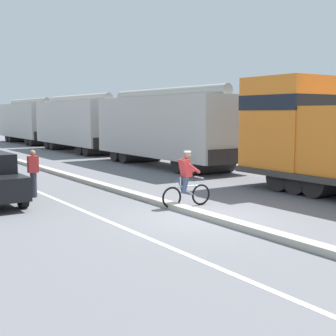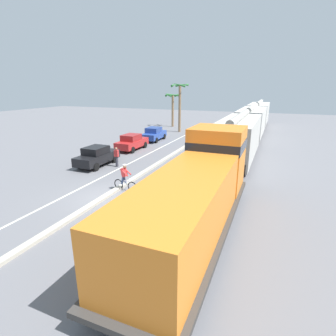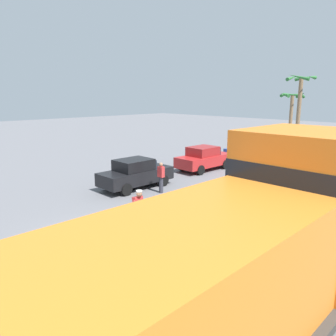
{
  "view_description": "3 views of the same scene",
  "coord_description": "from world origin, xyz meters",
  "px_view_note": "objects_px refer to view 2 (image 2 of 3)",
  "views": [
    {
      "loc": [
        -7.87,
        -9.98,
        2.87
      ],
      "look_at": [
        0.25,
        2.09,
        1.15
      ],
      "focal_mm": 50.0,
      "sensor_mm": 36.0,
      "label": 1
    },
    {
      "loc": [
        8.86,
        -11.86,
        6.27
      ],
      "look_at": [
        3.53,
        1.13,
        1.92
      ],
      "focal_mm": 28.0,
      "sensor_mm": 36.0,
      "label": 2
    },
    {
      "loc": [
        9.19,
        -5.64,
        5.01
      ],
      "look_at": [
        -4.11,
        7.38,
        0.87
      ],
      "focal_mm": 35.0,
      "sensor_mm": 36.0,
      "label": 3
    }
  ],
  "objects_px": {
    "hopper_car_lead": "(238,138)",
    "cyclist": "(125,178)",
    "parked_car_blue": "(154,134)",
    "palm_tree_far": "(173,101)",
    "hopper_car_trailing": "(258,114)",
    "locomotive": "(199,192)",
    "hopper_car_middle": "(251,122)",
    "pedestrian_by_cars": "(117,157)",
    "parked_car_black": "(97,156)",
    "palm_tree_near": "(180,98)",
    "parked_car_red": "(132,142)"
  },
  "relations": [
    {
      "from": "cyclist",
      "to": "palm_tree_near",
      "type": "xyz_separation_m",
      "value": [
        -4.55,
        22.67,
        3.99
      ]
    },
    {
      "from": "hopper_car_lead",
      "to": "palm_tree_near",
      "type": "bearing_deg",
      "value": 127.27
    },
    {
      "from": "locomotive",
      "to": "cyclist",
      "type": "xyz_separation_m",
      "value": [
        -5.54,
        2.75,
        -0.98
      ]
    },
    {
      "from": "palm_tree_far",
      "to": "pedestrian_by_cars",
      "type": "distance_m",
      "value": 23.65
    },
    {
      "from": "parked_car_blue",
      "to": "pedestrian_by_cars",
      "type": "height_order",
      "value": "same"
    },
    {
      "from": "parked_car_black",
      "to": "palm_tree_near",
      "type": "height_order",
      "value": "palm_tree_near"
    },
    {
      "from": "hopper_car_trailing",
      "to": "parked_car_red",
      "type": "relative_size",
      "value": 2.51
    },
    {
      "from": "hopper_car_trailing",
      "to": "palm_tree_near",
      "type": "xyz_separation_m",
      "value": [
        -10.1,
        -9.93,
        2.73
      ]
    },
    {
      "from": "hopper_car_trailing",
      "to": "cyclist",
      "type": "bearing_deg",
      "value": -99.65
    },
    {
      "from": "hopper_car_middle",
      "to": "palm_tree_far",
      "type": "height_order",
      "value": "palm_tree_far"
    },
    {
      "from": "hopper_car_lead",
      "to": "cyclist",
      "type": "relative_size",
      "value": 6.18
    },
    {
      "from": "parked_car_red",
      "to": "palm_tree_near",
      "type": "height_order",
      "value": "palm_tree_near"
    },
    {
      "from": "locomotive",
      "to": "parked_car_red",
      "type": "height_order",
      "value": "locomotive"
    },
    {
      "from": "parked_car_red",
      "to": "pedestrian_by_cars",
      "type": "height_order",
      "value": "same"
    },
    {
      "from": "hopper_car_middle",
      "to": "parked_car_black",
      "type": "xyz_separation_m",
      "value": [
        -10.56,
        -17.12,
        -1.26
      ]
    },
    {
      "from": "cyclist",
      "to": "pedestrian_by_cars",
      "type": "xyz_separation_m",
      "value": [
        -3.35,
        4.24,
        0.03
      ]
    },
    {
      "from": "hopper_car_trailing",
      "to": "palm_tree_near",
      "type": "bearing_deg",
      "value": -135.46
    },
    {
      "from": "hopper_car_trailing",
      "to": "pedestrian_by_cars",
      "type": "height_order",
      "value": "hopper_car_trailing"
    },
    {
      "from": "parked_car_black",
      "to": "pedestrian_by_cars",
      "type": "distance_m",
      "value": 1.71
    },
    {
      "from": "hopper_car_trailing",
      "to": "palm_tree_far",
      "type": "distance_m",
      "value": 14.19
    },
    {
      "from": "locomotive",
      "to": "parked_car_blue",
      "type": "xyz_separation_m",
      "value": [
        -10.75,
        18.11,
        -0.98
      ]
    },
    {
      "from": "hopper_car_middle",
      "to": "parked_car_red",
      "type": "height_order",
      "value": "hopper_car_middle"
    },
    {
      "from": "hopper_car_middle",
      "to": "palm_tree_near",
      "type": "xyz_separation_m",
      "value": [
        -10.1,
        1.67,
        2.73
      ]
    },
    {
      "from": "parked_car_blue",
      "to": "palm_tree_far",
      "type": "height_order",
      "value": "palm_tree_far"
    },
    {
      "from": "cyclist",
      "to": "pedestrian_by_cars",
      "type": "height_order",
      "value": "cyclist"
    },
    {
      "from": "parked_car_red",
      "to": "palm_tree_near",
      "type": "relative_size",
      "value": 0.61
    },
    {
      "from": "cyclist",
      "to": "pedestrian_by_cars",
      "type": "distance_m",
      "value": 5.4
    },
    {
      "from": "palm_tree_near",
      "to": "parked_car_blue",
      "type": "bearing_deg",
      "value": -95.12
    },
    {
      "from": "palm_tree_far",
      "to": "hopper_car_middle",
      "type": "bearing_deg",
      "value": -25.83
    },
    {
      "from": "parked_car_red",
      "to": "cyclist",
      "type": "height_order",
      "value": "cyclist"
    },
    {
      "from": "hopper_car_trailing",
      "to": "locomotive",
      "type": "bearing_deg",
      "value": -90.0
    },
    {
      "from": "parked_car_red",
      "to": "cyclist",
      "type": "distance_m",
      "value": 11.31
    },
    {
      "from": "hopper_car_lead",
      "to": "parked_car_blue",
      "type": "distance_m",
      "value": 12.35
    },
    {
      "from": "hopper_car_lead",
      "to": "hopper_car_middle",
      "type": "xyz_separation_m",
      "value": [
        0.0,
        11.6,
        0.0
      ]
    },
    {
      "from": "hopper_car_lead",
      "to": "parked_car_blue",
      "type": "relative_size",
      "value": 2.49
    },
    {
      "from": "parked_car_blue",
      "to": "parked_car_black",
      "type": "bearing_deg",
      "value": -89.04
    },
    {
      "from": "palm_tree_near",
      "to": "parked_car_red",
      "type": "bearing_deg",
      "value": -93.08
    },
    {
      "from": "palm_tree_far",
      "to": "parked_car_blue",
      "type": "bearing_deg",
      "value": -79.37
    },
    {
      "from": "hopper_car_lead",
      "to": "parked_car_red",
      "type": "relative_size",
      "value": 2.51
    },
    {
      "from": "cyclist",
      "to": "palm_tree_near",
      "type": "relative_size",
      "value": 0.25
    },
    {
      "from": "locomotive",
      "to": "hopper_car_trailing",
      "type": "bearing_deg",
      "value": 90.0
    },
    {
      "from": "locomotive",
      "to": "parked_car_red",
      "type": "xyz_separation_m",
      "value": [
        -10.78,
        12.77,
        -0.98
      ]
    },
    {
      "from": "locomotive",
      "to": "hopper_car_middle",
      "type": "xyz_separation_m",
      "value": [
        0.0,
        23.76,
        0.28
      ]
    },
    {
      "from": "hopper_car_middle",
      "to": "pedestrian_by_cars",
      "type": "xyz_separation_m",
      "value": [
        -8.89,
        -16.77,
        -1.23
      ]
    },
    {
      "from": "parked_car_blue",
      "to": "hopper_car_trailing",
      "type": "bearing_deg",
      "value": 58.07
    },
    {
      "from": "hopper_car_middle",
      "to": "parked_car_blue",
      "type": "bearing_deg",
      "value": -152.28
    },
    {
      "from": "hopper_car_middle",
      "to": "cyclist",
      "type": "distance_m",
      "value": 21.76
    },
    {
      "from": "cyclist",
      "to": "pedestrian_by_cars",
      "type": "relative_size",
      "value": 1.06
    },
    {
      "from": "locomotive",
      "to": "hopper_car_lead",
      "type": "xyz_separation_m",
      "value": [
        0.0,
        12.16,
        0.28
      ]
    },
    {
      "from": "hopper_car_lead",
      "to": "hopper_car_trailing",
      "type": "height_order",
      "value": "same"
    }
  ]
}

